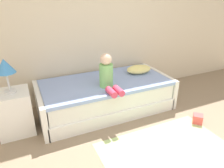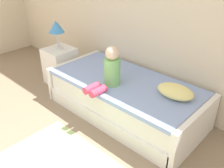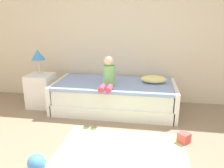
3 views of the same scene
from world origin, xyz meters
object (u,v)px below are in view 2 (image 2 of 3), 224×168
at_px(bed, 125,97).
at_px(table_lamp, 56,28).
at_px(nightstand, 61,66).
at_px(child_figure, 110,71).
at_px(pillow, 175,91).

height_order(bed, table_lamp, table_lamp).
xyz_separation_m(nightstand, child_figure, (1.29, -0.18, 0.40)).
xyz_separation_m(table_lamp, pillow, (2.02, 0.15, -0.37)).
bearing_deg(child_figure, nightstand, 172.10).
relative_size(nightstand, table_lamp, 1.33).
xyz_separation_m(nightstand, pillow, (2.02, 0.15, 0.26)).
relative_size(nightstand, child_figure, 1.18).
xyz_separation_m(bed, pillow, (0.67, 0.10, 0.32)).
bearing_deg(nightstand, table_lamp, 90.00).
height_order(bed, nightstand, nightstand).
distance_m(nightstand, pillow, 2.04).
bearing_deg(bed, table_lamp, -177.90).
distance_m(bed, nightstand, 1.35).
xyz_separation_m(nightstand, table_lamp, (0.00, 0.00, 0.64)).
bearing_deg(child_figure, bed, 74.95).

